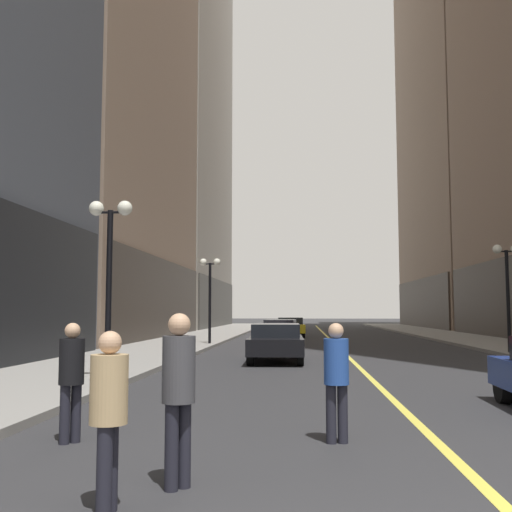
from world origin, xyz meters
TOP-DOWN VIEW (x-y plane):
  - ground_plane at (0.00, 35.00)m, footprint 200.00×200.00m
  - sidewalk_left at (-8.25, 35.00)m, footprint 4.50×78.00m
  - sidewalk_right at (8.25, 35.00)m, footprint 4.50×78.00m
  - lane_centre_stripe at (0.00, 35.00)m, footprint 0.16×70.00m
  - building_left_far at (-17.56, 60.00)m, footprint 14.30×26.00m
  - building_right_far at (17.89, 60.00)m, footprint 14.98×26.00m
  - car_black at (-2.71, 18.20)m, footprint 1.99×4.60m
  - car_maroon at (-2.89, 28.30)m, footprint 1.93×4.70m
  - car_yellow at (-2.53, 38.13)m, footprint 2.04×4.25m
  - pedestrian_with_orange_bag at (-3.09, 2.82)m, footprint 0.48×0.48m
  - pedestrian_in_blue_hoodie at (-1.36, 5.06)m, footprint 0.40×0.40m
  - pedestrian_in_tan_trench at (-3.56, 2.04)m, footprint 0.34×0.34m
  - pedestrian_in_black_coat at (-4.97, 4.80)m, footprint 0.48×0.48m
  - street_lamp_left_near at (-6.40, 10.79)m, footprint 1.06×0.36m
  - street_lamp_left_far at (-6.40, 27.04)m, footprint 1.06×0.36m
  - street_lamp_right_mid at (6.40, 21.41)m, footprint 1.06×0.36m

SIDE VIEW (x-z plane):
  - ground_plane at x=0.00m, z-range 0.00..0.00m
  - lane_centre_stripe at x=0.00m, z-range 0.00..0.01m
  - sidewalk_left at x=-8.25m, z-range 0.00..0.15m
  - sidewalk_right at x=8.25m, z-range 0.00..0.15m
  - car_yellow at x=-2.53m, z-range 0.06..1.38m
  - car_maroon at x=-2.89m, z-range 0.06..1.38m
  - car_black at x=-2.71m, z-range 0.06..1.38m
  - pedestrian_in_tan_trench at x=-3.56m, z-range 0.13..1.73m
  - pedestrian_in_blue_hoodie at x=-1.36m, z-range 0.13..1.75m
  - pedestrian_in_black_coat at x=-4.97m, z-range 0.13..1.75m
  - pedestrian_with_orange_bag at x=-3.09m, z-range 0.15..1.91m
  - street_lamp_left_near at x=-6.40m, z-range 1.04..5.47m
  - street_lamp_left_far at x=-6.40m, z-range 1.04..5.47m
  - street_lamp_right_mid at x=6.40m, z-range 1.04..5.47m
  - building_right_far at x=17.89m, z-range -0.07..52.40m
  - building_left_far at x=-17.56m, z-range -0.08..67.79m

